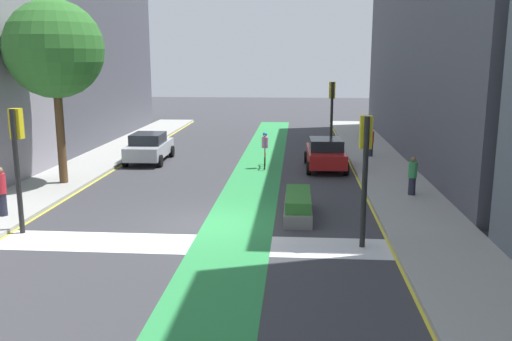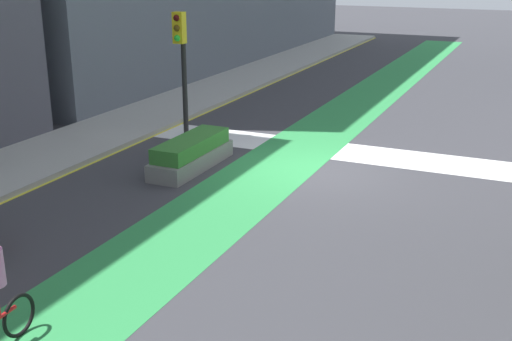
# 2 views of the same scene
# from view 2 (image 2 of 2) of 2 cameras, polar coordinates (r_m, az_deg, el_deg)

# --- Properties ---
(ground_plane) EXTENTS (120.00, 120.00, 0.00)m
(ground_plane) POSITION_cam_2_polar(r_m,az_deg,el_deg) (17.46, 5.51, -0.00)
(ground_plane) COLOR #38383D
(bike_lane_paint) EXTENTS (2.40, 60.00, 0.01)m
(bike_lane_paint) POSITION_cam_2_polar(r_m,az_deg,el_deg) (17.86, 1.80, 0.51)
(bike_lane_paint) COLOR #2D8C47
(bike_lane_paint) RESTS_ON ground_plane
(crosswalk_band) EXTENTS (12.00, 1.80, 0.01)m
(crosswalk_band) POSITION_cam_2_polar(r_m,az_deg,el_deg) (19.28, 7.43, 1.72)
(crosswalk_band) COLOR silver
(crosswalk_band) RESTS_ON ground_plane
(sidewalk_right) EXTENTS (3.00, 60.00, 0.15)m
(sidewalk_right) POSITION_cam_2_polar(r_m,az_deg,el_deg) (20.94, -14.32, 2.83)
(sidewalk_right) COLOR #9E9E99
(sidewalk_right) RESTS_ON ground_plane
(curb_stripe_right) EXTENTS (0.16, 60.00, 0.01)m
(curb_stripe_right) POSITION_cam_2_polar(r_m,az_deg,el_deg) (20.08, -10.92, 2.21)
(curb_stripe_right) COLOR yellow
(curb_stripe_right) RESTS_ON ground_plane
(traffic_signal_near_right) EXTENTS (0.35, 0.52, 3.89)m
(traffic_signal_near_right) POSITION_cam_2_polar(r_m,az_deg,el_deg) (20.46, -6.61, 10.55)
(traffic_signal_near_right) COLOR black
(traffic_signal_near_right) RESTS_ON ground_plane
(median_planter) EXTENTS (0.96, 3.14, 0.85)m
(median_planter) POSITION_cam_2_polar(r_m,az_deg,el_deg) (17.57, -5.72, 1.48)
(median_planter) COLOR slate
(median_planter) RESTS_ON ground_plane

